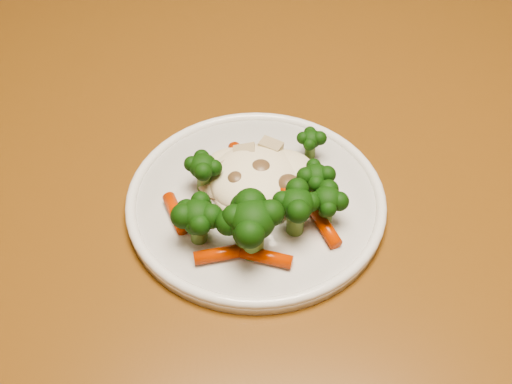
{
  "coord_description": "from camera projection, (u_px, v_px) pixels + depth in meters",
  "views": [
    {
      "loc": [
        -0.2,
        -0.54,
        1.2
      ],
      "look_at": [
        -0.2,
        -0.13,
        0.77
      ],
      "focal_mm": 45.0,
      "sensor_mm": 36.0,
      "label": 1
    }
  ],
  "objects": [
    {
      "name": "meal",
      "position": [
        256.0,
        200.0,
        0.57
      ],
      "size": [
        0.17,
        0.17,
        0.05
      ],
      "color": "#FEF2CB",
      "rests_on": "plate"
    },
    {
      "name": "dining_table",
      "position": [
        148.0,
        237.0,
        0.71
      ],
      "size": [
        1.27,
        0.89,
        0.75
      ],
      "rotation": [
        0.0,
        0.0,
        0.06
      ],
      "color": "brown",
      "rests_on": "ground"
    },
    {
      "name": "plate",
      "position": [
        256.0,
        202.0,
        0.61
      ],
      "size": [
        0.24,
        0.24,
        0.01
      ],
      "primitive_type": "cylinder",
      "color": "white",
      "rests_on": "dining_table"
    }
  ]
}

